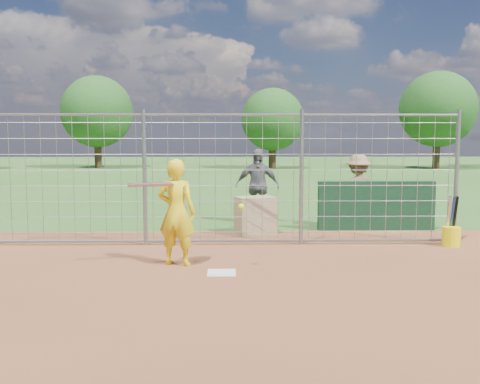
{
  "coord_description": "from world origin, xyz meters",
  "views": [
    {
      "loc": [
        0.13,
        -8.19,
        2.06
      ],
      "look_at": [
        0.3,
        0.8,
        1.15
      ],
      "focal_mm": 40.0,
      "sensor_mm": 36.0,
      "label": 1
    }
  ],
  "objects_px": {
    "equipment_bin": "(255,215)",
    "bucket_with_bats": "(451,234)",
    "bystander_c": "(358,191)",
    "batter": "(177,212)",
    "bystander_b": "(257,186)"
  },
  "relations": [
    {
      "from": "batter",
      "to": "equipment_bin",
      "type": "height_order",
      "value": "batter"
    },
    {
      "from": "bystander_b",
      "to": "bystander_c",
      "type": "height_order",
      "value": "bystander_b"
    },
    {
      "from": "bystander_c",
      "to": "bucket_with_bats",
      "type": "distance_m",
      "value": 2.57
    },
    {
      "from": "equipment_bin",
      "to": "bucket_with_bats",
      "type": "distance_m",
      "value": 3.95
    },
    {
      "from": "bystander_c",
      "to": "bystander_b",
      "type": "bearing_deg",
      "value": -25.49
    },
    {
      "from": "batter",
      "to": "bystander_b",
      "type": "xyz_separation_m",
      "value": [
        1.52,
        4.31,
        0.04
      ]
    },
    {
      "from": "batter",
      "to": "bystander_b",
      "type": "distance_m",
      "value": 4.57
    },
    {
      "from": "batter",
      "to": "bystander_c",
      "type": "bearing_deg",
      "value": -120.98
    },
    {
      "from": "bystander_c",
      "to": "bucket_with_bats",
      "type": "bearing_deg",
      "value": 114.23
    },
    {
      "from": "batter",
      "to": "bystander_c",
      "type": "relative_size",
      "value": 1.02
    },
    {
      "from": "bystander_b",
      "to": "equipment_bin",
      "type": "height_order",
      "value": "bystander_b"
    },
    {
      "from": "bucket_with_bats",
      "to": "batter",
      "type": "bearing_deg",
      "value": -164.64
    },
    {
      "from": "batter",
      "to": "bystander_b",
      "type": "relative_size",
      "value": 0.96
    },
    {
      "from": "equipment_bin",
      "to": "bucket_with_bats",
      "type": "bearing_deg",
      "value": -40.11
    },
    {
      "from": "bucket_with_bats",
      "to": "bystander_c",
      "type": "bearing_deg",
      "value": 120.95
    }
  ]
}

